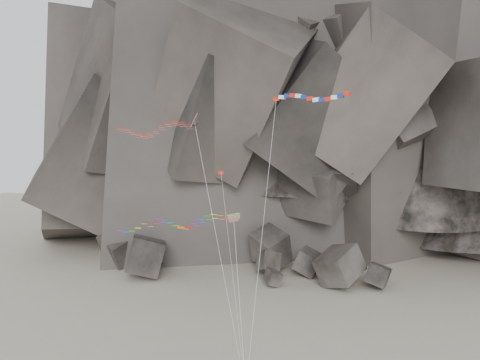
% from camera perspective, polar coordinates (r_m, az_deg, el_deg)
% --- Properties ---
extents(headland, '(110.00, 70.00, 84.00)m').
position_cam_1_polar(headland, '(120.54, 6.45, 13.32)').
color(headland, '#4E4540').
rests_on(headland, ground).
extents(boulder_field, '(54.90, 17.34, 9.59)m').
position_cam_1_polar(boulder_field, '(87.14, -1.99, -9.89)').
color(boulder_field, '#47423F').
rests_on(boulder_field, ground).
extents(delta_kite, '(17.12, 9.01, 26.91)m').
position_cam_1_polar(delta_kite, '(53.69, -10.81, 6.13)').
color(delta_kite, red).
rests_on(delta_kite, ground).
extents(banner_kite, '(9.51, 12.51, 29.01)m').
position_cam_1_polar(banner_kite, '(52.45, 8.47, 9.70)').
color(banner_kite, red).
rests_on(banner_kite, ground).
extents(parafoil_kite, '(16.52, 7.29, 15.99)m').
position_cam_1_polar(parafoil_kite, '(52.50, -8.42, -5.23)').
color(parafoil_kite, yellow).
rests_on(parafoil_kite, ground).
extents(pennant_kite, '(4.61, 8.14, 20.41)m').
position_cam_1_polar(pennant_kite, '(50.17, -1.82, -3.95)').
color(pennant_kite, red).
rests_on(pennant_kite, ground).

